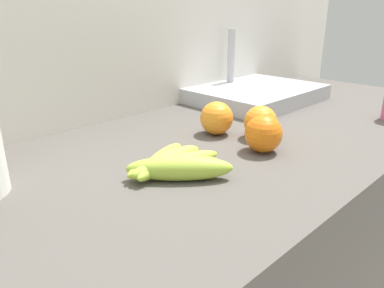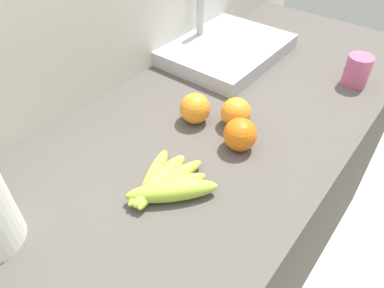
{
  "view_description": "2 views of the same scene",
  "coord_description": "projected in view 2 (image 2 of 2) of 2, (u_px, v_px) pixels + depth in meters",
  "views": [
    {
      "loc": [
        -0.57,
        -0.51,
        1.15
      ],
      "look_at": [
        -0.11,
        -0.04,
        0.9
      ],
      "focal_mm": 34.64,
      "sensor_mm": 36.0,
      "label": 1
    },
    {
      "loc": [
        -0.52,
        -0.4,
        1.43
      ],
      "look_at": [
        -0.07,
        -0.05,
        0.92
      ],
      "focal_mm": 33.45,
      "sensor_mm": 36.0,
      "label": 2
    }
  ],
  "objects": [
    {
      "name": "counter",
      "position": [
        194.0,
        239.0,
        1.16
      ],
      "size": [
        1.83,
        0.65,
        0.86
      ],
      "primitive_type": "cube",
      "color": "#514C47",
      "rests_on": "ground"
    },
    {
      "name": "sink_basin",
      "position": [
        226.0,
        49.0,
        1.17
      ],
      "size": [
        0.4,
        0.31,
        0.22
      ],
      "color": "#B7BABF",
      "rests_on": "counter"
    },
    {
      "name": "orange_back_left",
      "position": [
        240.0,
        134.0,
        0.82
      ],
      "size": [
        0.08,
        0.08,
        0.08
      ],
      "primitive_type": "sphere",
      "color": "orange",
      "rests_on": "counter"
    },
    {
      "name": "orange_center",
      "position": [
        236.0,
        113.0,
        0.89
      ],
      "size": [
        0.08,
        0.08,
        0.08
      ],
      "primitive_type": "sphere",
      "color": "orange",
      "rests_on": "counter"
    },
    {
      "name": "mug",
      "position": [
        357.0,
        71.0,
        1.03
      ],
      "size": [
        0.07,
        0.07,
        0.09
      ],
      "primitive_type": "cylinder",
      "color": "#BF567A",
      "rests_on": "counter"
    },
    {
      "name": "orange_front",
      "position": [
        195.0,
        108.0,
        0.9
      ],
      "size": [
        0.08,
        0.08,
        0.08
      ],
      "primitive_type": "sphere",
      "color": "orange",
      "rests_on": "counter"
    },
    {
      "name": "banana_bunch",
      "position": [
        165.0,
        185.0,
        0.73
      ],
      "size": [
        0.19,
        0.19,
        0.04
      ],
      "color": "#A8C73F",
      "rests_on": "counter"
    },
    {
      "name": "wall_back",
      "position": [
        110.0,
        144.0,
        1.18
      ],
      "size": [
        2.23,
        0.06,
        1.3
      ],
      "primitive_type": "cube",
      "color": "silver",
      "rests_on": "ground"
    }
  ]
}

